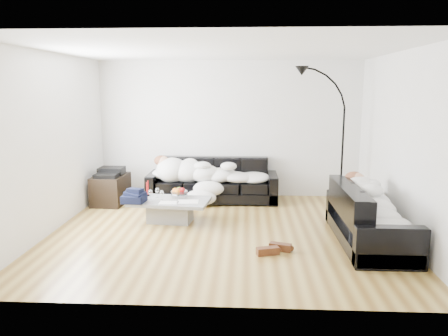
{
  "coord_description": "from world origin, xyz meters",
  "views": [
    {
      "loc": [
        0.34,
        -6.15,
        2.09
      ],
      "look_at": [
        0.0,
        0.3,
        0.9
      ],
      "focal_mm": 35.0,
      "sensor_mm": 36.0,
      "label": 1
    }
  ],
  "objects_px": {
    "sleeper_back": "(212,168)",
    "stereo": "(110,172)",
    "wine_glass_b": "(150,195)",
    "shoes": "(274,249)",
    "av_cabinet": "(111,189)",
    "sofa_right": "(370,215)",
    "wine_glass_c": "(162,195)",
    "fruit_bowl": "(179,192)",
    "wine_glass_a": "(157,193)",
    "sofa_back": "(213,180)",
    "sleeper_right": "(371,198)",
    "floor_lamp": "(343,147)",
    "coffee_table": "(170,211)",
    "candle_left": "(147,189)",
    "candle_right": "(148,188)"
  },
  "relations": [
    {
      "from": "sleeper_back",
      "to": "wine_glass_c",
      "type": "distance_m",
      "value": 1.51
    },
    {
      "from": "fruit_bowl",
      "to": "sofa_back",
      "type": "bearing_deg",
      "value": 69.29
    },
    {
      "from": "sofa_back",
      "to": "wine_glass_b",
      "type": "bearing_deg",
      "value": -122.75
    },
    {
      "from": "candle_left",
      "to": "stereo",
      "type": "height_order",
      "value": "stereo"
    },
    {
      "from": "candle_left",
      "to": "shoes",
      "type": "relative_size",
      "value": 0.45
    },
    {
      "from": "wine_glass_a",
      "to": "wine_glass_b",
      "type": "xyz_separation_m",
      "value": [
        -0.08,
        -0.15,
        0.0
      ]
    },
    {
      "from": "coffee_table",
      "to": "floor_lamp",
      "type": "relative_size",
      "value": 0.56
    },
    {
      "from": "av_cabinet",
      "to": "sofa_right",
      "type": "bearing_deg",
      "value": -20.58
    },
    {
      "from": "fruit_bowl",
      "to": "wine_glass_a",
      "type": "distance_m",
      "value": 0.35
    },
    {
      "from": "sofa_back",
      "to": "sleeper_back",
      "type": "relative_size",
      "value": 1.18
    },
    {
      "from": "sleeper_right",
      "to": "wine_glass_c",
      "type": "bearing_deg",
      "value": 75.54
    },
    {
      "from": "sleeper_right",
      "to": "stereo",
      "type": "xyz_separation_m",
      "value": [
        -4.15,
        1.84,
        -0.03
      ]
    },
    {
      "from": "coffee_table",
      "to": "wine_glass_b",
      "type": "xyz_separation_m",
      "value": [
        -0.31,
        -0.01,
        0.26
      ]
    },
    {
      "from": "sofa_right",
      "to": "sleeper_back",
      "type": "xyz_separation_m",
      "value": [
        -2.31,
        2.1,
        0.23
      ]
    },
    {
      "from": "coffee_table",
      "to": "candle_left",
      "type": "xyz_separation_m",
      "value": [
        -0.42,
        0.26,
        0.28
      ]
    },
    {
      "from": "candle_right",
      "to": "shoes",
      "type": "distance_m",
      "value": 2.49
    },
    {
      "from": "candle_left",
      "to": "av_cabinet",
      "type": "bearing_deg",
      "value": 137.62
    },
    {
      "from": "sleeper_back",
      "to": "floor_lamp",
      "type": "distance_m",
      "value": 2.35
    },
    {
      "from": "wine_glass_a",
      "to": "wine_glass_c",
      "type": "xyz_separation_m",
      "value": [
        0.11,
        -0.17,
        0.0
      ]
    },
    {
      "from": "stereo",
      "to": "wine_glass_b",
      "type": "bearing_deg",
      "value": -47.13
    },
    {
      "from": "candle_right",
      "to": "av_cabinet",
      "type": "height_order",
      "value": "candle_right"
    },
    {
      "from": "sofa_back",
      "to": "coffee_table",
      "type": "bearing_deg",
      "value": -112.83
    },
    {
      "from": "wine_glass_a",
      "to": "shoes",
      "type": "distance_m",
      "value": 2.3
    },
    {
      "from": "sofa_back",
      "to": "stereo",
      "type": "distance_m",
      "value": 1.88
    },
    {
      "from": "shoes",
      "to": "stereo",
      "type": "relative_size",
      "value": 1.09
    },
    {
      "from": "sofa_back",
      "to": "candle_left",
      "type": "distance_m",
      "value": 1.48
    },
    {
      "from": "candle_left",
      "to": "fruit_bowl",
      "type": "bearing_deg",
      "value": -8.83
    },
    {
      "from": "wine_glass_c",
      "to": "shoes",
      "type": "relative_size",
      "value": 0.33
    },
    {
      "from": "wine_glass_a",
      "to": "candle_right",
      "type": "height_order",
      "value": "candle_right"
    },
    {
      "from": "candle_left",
      "to": "candle_right",
      "type": "height_order",
      "value": "candle_right"
    },
    {
      "from": "wine_glass_b",
      "to": "shoes",
      "type": "bearing_deg",
      "value": -33.71
    },
    {
      "from": "sleeper_right",
      "to": "wine_glass_a",
      "type": "xyz_separation_m",
      "value": [
        -3.11,
        0.95,
        -0.19
      ]
    },
    {
      "from": "wine_glass_a",
      "to": "shoes",
      "type": "bearing_deg",
      "value": -37.97
    },
    {
      "from": "sofa_back",
      "to": "shoes",
      "type": "distance_m",
      "value": 2.81
    },
    {
      "from": "candle_left",
      "to": "sofa_right",
      "type": "bearing_deg",
      "value": -17.83
    },
    {
      "from": "wine_glass_b",
      "to": "shoes",
      "type": "distance_m",
      "value": 2.27
    },
    {
      "from": "sofa_back",
      "to": "wine_glass_a",
      "type": "xyz_separation_m",
      "value": [
        -0.8,
        -1.21,
        0.04
      ]
    },
    {
      "from": "sofa_back",
      "to": "wine_glass_a",
      "type": "distance_m",
      "value": 1.45
    },
    {
      "from": "fruit_bowl",
      "to": "stereo",
      "type": "distance_m",
      "value": 1.65
    },
    {
      "from": "fruit_bowl",
      "to": "candle_left",
      "type": "bearing_deg",
      "value": 171.17
    },
    {
      "from": "sleeper_back",
      "to": "stereo",
      "type": "height_order",
      "value": "sleeper_back"
    },
    {
      "from": "sleeper_right",
      "to": "fruit_bowl",
      "type": "xyz_separation_m",
      "value": [
        -2.76,
        0.98,
        -0.19
      ]
    },
    {
      "from": "sleeper_back",
      "to": "wine_glass_a",
      "type": "height_order",
      "value": "sleeper_back"
    },
    {
      "from": "candle_left",
      "to": "av_cabinet",
      "type": "relative_size",
      "value": 0.28
    },
    {
      "from": "sleeper_right",
      "to": "wine_glass_b",
      "type": "distance_m",
      "value": 3.29
    },
    {
      "from": "candle_left",
      "to": "stereo",
      "type": "distance_m",
      "value": 1.16
    },
    {
      "from": "sleeper_back",
      "to": "wine_glass_b",
      "type": "height_order",
      "value": "sleeper_back"
    },
    {
      "from": "shoes",
      "to": "floor_lamp",
      "type": "height_order",
      "value": "floor_lamp"
    },
    {
      "from": "sofa_right",
      "to": "wine_glass_c",
      "type": "height_order",
      "value": "sofa_right"
    },
    {
      "from": "candle_left",
      "to": "stereo",
      "type": "bearing_deg",
      "value": 137.62
    }
  ]
}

